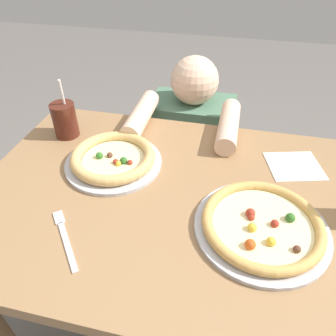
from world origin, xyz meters
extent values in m
plane|color=#66605B|center=(0.00, 0.00, 0.00)|extent=(8.00, 8.00, 0.00)
cube|color=#936D47|center=(0.00, 0.00, 0.73)|extent=(1.21, 0.80, 0.04)
cylinder|color=brown|center=(-0.52, 0.32, 0.35)|extent=(0.07, 0.07, 0.71)
cylinder|color=brown|center=(0.52, 0.32, 0.35)|extent=(0.07, 0.07, 0.71)
cylinder|color=#B7B7BC|center=(0.21, -0.08, 0.76)|extent=(0.33, 0.33, 0.01)
cylinder|color=beige|center=(0.21, -0.08, 0.77)|extent=(0.25, 0.25, 0.01)
torus|color=tan|center=(0.21, -0.08, 0.78)|extent=(0.30, 0.30, 0.03)
sphere|color=maroon|center=(0.18, -0.05, 0.78)|extent=(0.02, 0.02, 0.02)
sphere|color=maroon|center=(0.24, -0.07, 0.78)|extent=(0.02, 0.02, 0.02)
sphere|color=maroon|center=(0.18, -0.07, 0.78)|extent=(0.02, 0.02, 0.02)
sphere|color=brown|center=(0.29, -0.14, 0.78)|extent=(0.02, 0.02, 0.02)
sphere|color=gold|center=(0.23, -0.13, 0.78)|extent=(0.02, 0.02, 0.02)
sphere|color=#BF4C19|center=(0.18, -0.15, 0.78)|extent=(0.03, 0.03, 0.03)
sphere|color=gold|center=(0.19, -0.10, 0.78)|extent=(0.02, 0.02, 0.02)
sphere|color=#2D6623|center=(0.28, -0.05, 0.78)|extent=(0.02, 0.02, 0.02)
cylinder|color=#B7B7BC|center=(-0.24, 0.09, 0.76)|extent=(0.30, 0.30, 0.01)
cylinder|color=beige|center=(-0.24, 0.09, 0.77)|extent=(0.19, 0.19, 0.01)
torus|color=tan|center=(-0.24, 0.09, 0.78)|extent=(0.26, 0.26, 0.03)
sphere|color=#2D6623|center=(-0.20, 0.08, 0.78)|extent=(0.02, 0.02, 0.02)
sphere|color=maroon|center=(-0.23, 0.07, 0.78)|extent=(0.02, 0.02, 0.02)
sphere|color=brown|center=(-0.26, 0.10, 0.78)|extent=(0.02, 0.02, 0.02)
sphere|color=maroon|center=(-0.18, 0.08, 0.78)|extent=(0.02, 0.02, 0.02)
sphere|color=#2D6623|center=(-0.29, 0.09, 0.78)|extent=(0.02, 0.02, 0.02)
sphere|color=gold|center=(-0.22, 0.07, 0.78)|extent=(0.02, 0.02, 0.02)
cylinder|color=#4C1E14|center=(-0.46, 0.22, 0.81)|extent=(0.08, 0.08, 0.12)
cylinder|color=white|center=(-0.45, 0.22, 0.91)|extent=(0.02, 0.03, 0.11)
cube|color=white|center=(0.31, 0.21, 0.75)|extent=(0.19, 0.18, 0.00)
cube|color=silver|center=(-0.24, -0.23, 0.75)|extent=(0.11, 0.13, 0.00)
cube|color=silver|center=(-0.30, -0.15, 0.75)|extent=(0.05, 0.05, 0.00)
cylinder|color=#333847|center=(-0.07, 0.58, 0.23)|extent=(0.28, 0.28, 0.45)
cube|color=#4C7259|center=(-0.07, 0.58, 0.60)|extent=(0.36, 0.22, 0.30)
sphere|color=beige|center=(-0.07, 0.58, 0.84)|extent=(0.20, 0.20, 0.20)
cylinder|color=beige|center=(-0.23, 0.35, 0.79)|extent=(0.07, 0.28, 0.07)
cylinder|color=beige|center=(0.09, 0.35, 0.79)|extent=(0.07, 0.28, 0.07)
camera|label=1|loc=(0.10, -0.64, 1.38)|focal=34.22mm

